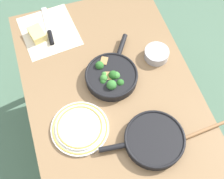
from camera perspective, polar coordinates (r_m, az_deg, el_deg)
name	(u,v)px	position (r m, az deg, el deg)	size (l,w,h in m)	color
ground_plane	(112,144)	(2.17, 0.00, -9.91)	(14.00, 14.00, 0.00)	#51755B
dining_table_red	(112,100)	(1.56, 0.00, -1.93)	(1.23, 0.80, 0.75)	olive
skillet_broccoli	(111,76)	(1.49, -0.13, 2.53)	(0.35, 0.28, 0.08)	black
skillet_eggs	(154,140)	(1.37, 7.67, -9.08)	(0.26, 0.38, 0.04)	black
wooden_spoon	(187,137)	(1.42, 13.60, -8.48)	(0.06, 0.41, 0.02)	#996B42
parchment_sheet	(49,31)	(1.72, -11.43, 10.39)	(0.34, 0.31, 0.00)	beige
grater_knife	(49,31)	(1.71, -11.44, 10.52)	(0.27, 0.03, 0.02)	silver
cheese_block	(37,34)	(1.69, -13.54, 9.84)	(0.11, 0.09, 0.04)	#EFD67A
dinner_plate_stack	(80,128)	(1.39, -5.90, -6.97)	(0.26, 0.26, 0.03)	white
prep_bowl_steel	(157,54)	(1.58, 8.14, 6.44)	(0.12, 0.12, 0.05)	#B7B7BC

